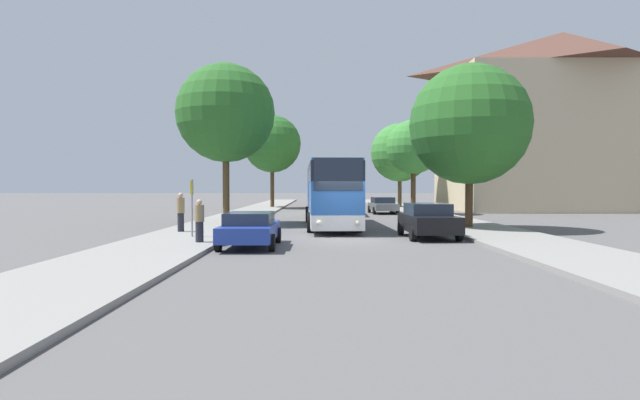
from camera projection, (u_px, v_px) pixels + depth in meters
The scene contains 18 objects.
ground_plane at pixel (346, 240), 21.08m from camera, with size 300.00×300.00×0.00m, color #565454.
sidewalk_left at pixel (180, 238), 21.05m from camera, with size 4.00×120.00×0.15m, color gray.
sidewalk_right at pixel (511, 238), 21.10m from camera, with size 4.00×120.00×0.15m, color gray.
building_right_background at pixel (560, 121), 48.62m from camera, with size 21.54×14.26×17.25m.
bus_front at pixel (329, 193), 28.14m from camera, with size 3.04×12.16×3.57m.
bus_middle at pixel (325, 191), 42.31m from camera, with size 3.04×12.02×3.57m.
bus_rear at pixel (323, 190), 57.52m from camera, with size 2.90×10.33×3.51m.
parked_car_left_curb at pixel (248, 228), 18.66m from camera, with size 2.09×4.32×1.31m.
parked_car_right_near at pixel (426, 220), 21.92m from camera, with size 2.25×4.16×1.52m.
parked_car_right_far at pixel (381, 205), 41.74m from camera, with size 2.28×4.50×1.37m.
bus_stop_sign at pixel (190, 201), 21.03m from camera, with size 0.08×0.45×2.42m.
pedestrian_waiting_near at pixel (179, 212), 23.40m from camera, with size 0.36×0.36×1.83m.
pedestrian_waiting_far at pixel (198, 221), 18.98m from camera, with size 0.36×0.36×1.63m.
tree_left_near at pixel (270, 144), 51.64m from camera, with size 5.95×5.95×9.52m.
tree_left_far at pixel (224, 113), 29.60m from camera, with size 5.85×5.85×9.41m.
tree_right_near at pixel (398, 153), 52.32m from camera, with size 6.12×6.12×8.74m.
tree_right_mid at pixel (468, 125), 26.01m from camera, with size 6.25×6.25×8.48m.
tree_right_far at pixel (412, 147), 40.52m from camera, with size 4.42×4.42×7.55m.
Camera 1 is at (-1.15, -21.02, 2.27)m, focal length 28.00 mm.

